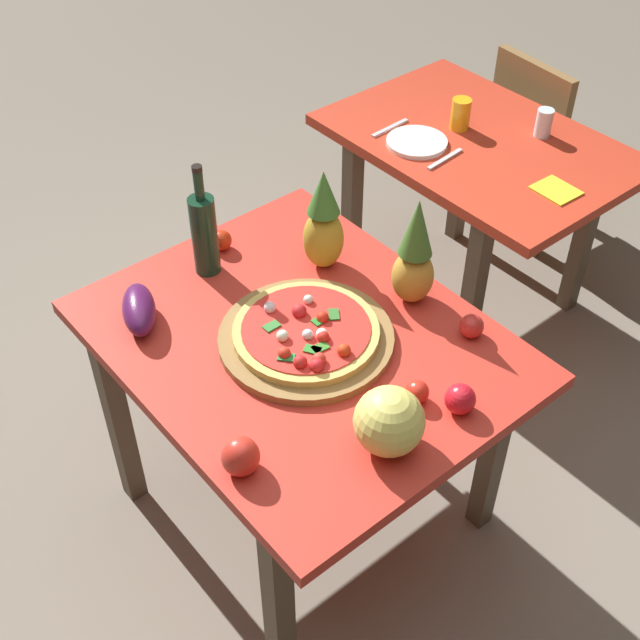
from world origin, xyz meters
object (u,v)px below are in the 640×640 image
(pizza, at_px, (306,332))
(pineapple_right, at_px, (323,225))
(display_table, at_px, (302,363))
(bell_pepper, at_px, (240,456))
(eggplant, at_px, (139,310))
(melon, at_px, (389,421))
(knife_utensil, at_px, (445,159))
(tomato_at_corner, at_px, (221,240))
(tomato_beside_pepper, at_px, (417,392))
(dinner_plate, at_px, (417,142))
(tomato_by_bottle, at_px, (472,326))
(drinking_glass_water, at_px, (544,123))
(pineapple_left, at_px, (414,257))
(pizza_board, at_px, (306,338))
(dining_chair, at_px, (540,138))
(fork_utensil, at_px, (390,128))
(tomato_near_board, at_px, (460,399))
(wine_bottle, at_px, (204,233))
(background_table, at_px, (476,166))
(napkin_folded, at_px, (556,190))
(drinking_glass_juice, at_px, (461,114))

(pizza, distance_m, pineapple_right, 0.36)
(display_table, height_order, bell_pepper, bell_pepper)
(eggplant, bearing_deg, bell_pepper, -7.87)
(melon, distance_m, bell_pepper, 0.35)
(display_table, distance_m, knife_utensil, 1.03)
(eggplant, height_order, tomato_at_corner, eggplant)
(tomato_beside_pepper, distance_m, dinner_plate, 1.24)
(tomato_by_bottle, height_order, drinking_glass_water, drinking_glass_water)
(tomato_at_corner, bearing_deg, pineapple_left, 27.77)
(melon, xyz_separation_m, eggplant, (-0.75, -0.23, -0.04))
(bell_pepper, distance_m, knife_utensil, 1.47)
(pizza_board, relative_size, melon, 2.79)
(pizza, relative_size, melon, 2.32)
(dining_chair, bearing_deg, knife_utensil, 107.02)
(pizza_board, relative_size, pizza, 1.20)
(fork_utensil, bearing_deg, tomato_near_board, -38.96)
(tomato_at_corner, distance_m, drinking_glass_water, 1.29)
(tomato_near_board, height_order, dinner_plate, tomato_near_board)
(wine_bottle, bearing_deg, dinner_plate, 96.93)
(pineapple_left, xyz_separation_m, eggplant, (-0.40, -0.64, -0.10))
(pizza_board, distance_m, tomato_beside_pepper, 0.35)
(eggplant, height_order, knife_utensil, eggplant)
(pizza_board, height_order, knife_utensil, pizza_board)
(bell_pepper, xyz_separation_m, tomato_near_board, (0.19, 0.52, -0.01))
(background_table, distance_m, napkin_folded, 0.41)
(tomato_at_corner, bearing_deg, pineapple_right, 36.40)
(dinner_plate, bearing_deg, bell_pepper, -59.69)
(wine_bottle, bearing_deg, background_table, 89.99)
(pineapple_left, relative_size, tomato_by_bottle, 5.02)
(dining_chair, bearing_deg, fork_utensil, 87.16)
(eggplant, bearing_deg, tomato_by_bottle, 46.96)
(tomato_beside_pepper, xyz_separation_m, drinking_glass_water, (-0.64, 1.26, 0.02))
(bell_pepper, bearing_deg, display_table, 123.93)
(fork_utensil, bearing_deg, wine_bottle, -77.98)
(dining_chair, relative_size, pineapple_left, 2.55)
(display_table, bearing_deg, eggplant, -137.62)
(eggplant, relative_size, tomato_by_bottle, 3.01)
(bell_pepper, distance_m, tomato_at_corner, 0.84)
(melon, relative_size, drinking_glass_juice, 1.47)
(pineapple_left, bearing_deg, drinking_glass_juice, 125.47)
(melon, height_order, knife_utensil, melon)
(melon, bearing_deg, pizza_board, 169.62)
(pizza_board, relative_size, dinner_plate, 2.14)
(pizza_board, height_order, tomato_beside_pepper, tomato_beside_pepper)
(background_table, relative_size, dining_chair, 1.28)
(melon, relative_size, drinking_glass_water, 1.65)
(napkin_folded, bearing_deg, bell_pepper, -79.76)
(eggplant, bearing_deg, pizza, 39.75)
(wine_bottle, height_order, fork_utensil, wine_bottle)
(dinner_plate, relative_size, knife_utensil, 1.22)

